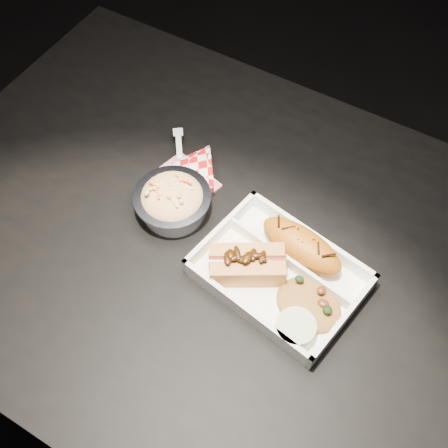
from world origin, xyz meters
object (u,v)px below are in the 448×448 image
at_px(dining_table, 239,275).
at_px(hotdog, 247,264).
at_px(napkin_fork, 181,171).
at_px(food_tray, 279,276).
at_px(fried_pastry, 302,245).
at_px(foil_coleslaw_cup, 173,200).

distance_m(dining_table, hotdog, 0.13).
bearing_deg(napkin_fork, hotdog, 24.30).
height_order(food_tray, napkin_fork, napkin_fork).
distance_m(food_tray, napkin_fork, 0.26).
bearing_deg(hotdog, food_tray, -10.10).
distance_m(dining_table, food_tray, 0.13).
bearing_deg(fried_pastry, dining_table, -156.88).
bearing_deg(food_tray, dining_table, 178.21).
bearing_deg(dining_table, food_tray, -11.71).
bearing_deg(napkin_fork, foil_coleslaw_cup, -13.24).
distance_m(dining_table, napkin_fork, 0.21).
xyz_separation_m(dining_table, hotdog, (0.03, -0.04, 0.12)).
height_order(fried_pastry, hotdog, hotdog).
xyz_separation_m(hotdog, foil_coleslaw_cup, (-0.17, 0.04, -0.00)).
relative_size(fried_pastry, napkin_fork, 0.94).
height_order(dining_table, foil_coleslaw_cup, foil_coleslaw_cup).
bearing_deg(napkin_fork, fried_pastry, 45.24).
xyz_separation_m(dining_table, food_tray, (0.08, -0.02, 0.10)).
distance_m(fried_pastry, napkin_fork, 0.26).
bearing_deg(hotdog, foil_coleslaw_cup, 134.27).
distance_m(dining_table, foil_coleslaw_cup, 0.18).
bearing_deg(foil_coleslaw_cup, hotdog, -14.78).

